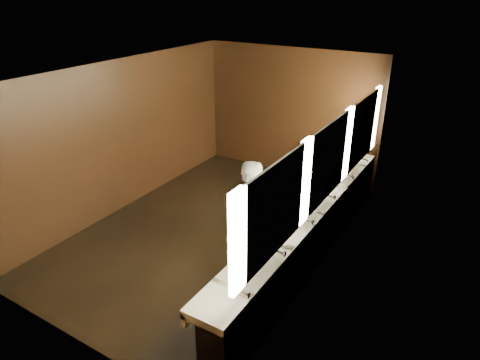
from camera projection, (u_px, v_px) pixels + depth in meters
name	position (u px, v px, depth m)	size (l,w,h in m)	color
floor	(214.00, 230.00, 7.62)	(6.00, 6.00, 0.00)	black
ceiling	(209.00, 71.00, 6.43)	(4.00, 6.00, 0.02)	#2D2D2B
wall_back	(290.00, 113.00, 9.35)	(4.00, 0.02, 2.80)	black
wall_front	(56.00, 244.00, 4.71)	(4.00, 0.02, 2.80)	black
wall_left	(124.00, 136.00, 7.97)	(0.02, 6.00, 2.80)	black
wall_right	(327.00, 184.00, 6.09)	(0.02, 6.00, 2.80)	black
sink_counter	(309.00, 234.00, 6.57)	(0.55, 5.40, 1.01)	black
mirror_band	(328.00, 162.00, 5.95)	(0.06, 5.03, 1.15)	#FFF6C2
person	(248.00, 217.00, 6.25)	(0.65, 0.43, 1.78)	#8FAAD5
trash_bin	(256.00, 286.00, 5.77)	(0.38, 0.38, 0.59)	black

